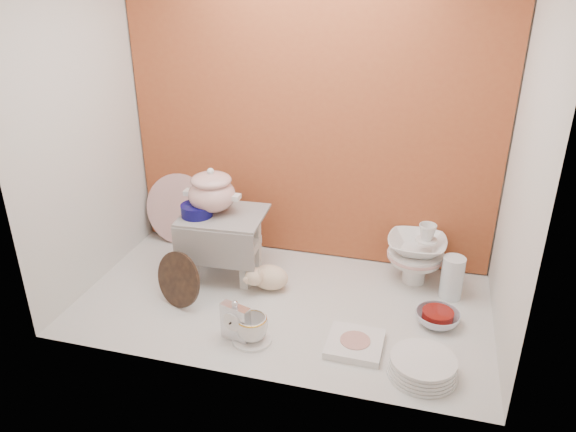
% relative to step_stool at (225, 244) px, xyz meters
% --- Properties ---
extents(ground, '(1.80, 1.80, 0.00)m').
position_rel_step_stool_xyz_m(ground, '(0.33, -0.17, -0.16)').
color(ground, silver).
rests_on(ground, ground).
extents(niche_shell, '(1.86, 1.03, 1.53)m').
position_rel_step_stool_xyz_m(niche_shell, '(0.33, 0.01, 0.77)').
color(niche_shell, '#A54E29').
rests_on(niche_shell, ground).
extents(step_stool, '(0.40, 0.35, 0.32)m').
position_rel_step_stool_xyz_m(step_stool, '(0.00, 0.00, 0.00)').
color(step_stool, silver).
rests_on(step_stool, ground).
extents(soup_tureen, '(0.34, 0.34, 0.22)m').
position_rel_step_stool_xyz_m(soup_tureen, '(-0.05, 0.01, 0.27)').
color(soup_tureen, white).
rests_on(soup_tureen, step_stool).
extents(cobalt_bowl, '(0.19, 0.19, 0.05)m').
position_rel_step_stool_xyz_m(cobalt_bowl, '(-0.11, -0.05, 0.19)').
color(cobalt_bowl, '#0D0A50').
rests_on(cobalt_bowl, step_stool).
extents(floral_platter, '(0.38, 0.11, 0.37)m').
position_rel_step_stool_xyz_m(floral_platter, '(-0.36, 0.26, 0.03)').
color(floral_platter, white).
rests_on(floral_platter, ground).
extents(blue_white_vase, '(0.31, 0.31, 0.27)m').
position_rel_step_stool_xyz_m(blue_white_vase, '(-0.13, 0.15, -0.03)').
color(blue_white_vase, silver).
rests_on(blue_white_vase, ground).
extents(lacquer_tray, '(0.26, 0.16, 0.25)m').
position_rel_step_stool_xyz_m(lacquer_tray, '(-0.10, -0.30, -0.04)').
color(lacquer_tray, black).
rests_on(lacquer_tray, ground).
extents(mantel_clock, '(0.13, 0.08, 0.18)m').
position_rel_step_stool_xyz_m(mantel_clock, '(0.22, -0.48, -0.07)').
color(mantel_clock, silver).
rests_on(mantel_clock, ground).
extents(plush_pig, '(0.26, 0.22, 0.13)m').
position_rel_step_stool_xyz_m(plush_pig, '(0.25, -0.08, -0.10)').
color(plush_pig, beige).
rests_on(plush_pig, ground).
extents(teacup_saucer, '(0.18, 0.18, 0.01)m').
position_rel_step_stool_xyz_m(teacup_saucer, '(0.29, -0.46, -0.15)').
color(teacup_saucer, white).
rests_on(teacup_saucer, ground).
extents(gold_rim_teacup, '(0.17, 0.17, 0.10)m').
position_rel_step_stool_xyz_m(gold_rim_teacup, '(0.29, -0.46, -0.10)').
color(gold_rim_teacup, white).
rests_on(gold_rim_teacup, teacup_saucer).
extents(lattice_dish, '(0.22, 0.22, 0.03)m').
position_rel_step_stool_xyz_m(lattice_dish, '(0.69, -0.40, -0.14)').
color(lattice_dish, white).
rests_on(lattice_dish, ground).
extents(dinner_plate_stack, '(0.28, 0.28, 0.07)m').
position_rel_step_stool_xyz_m(dinner_plate_stack, '(0.96, -0.49, -0.12)').
color(dinner_plate_stack, white).
rests_on(dinner_plate_stack, ground).
extents(crystal_bowl, '(0.20, 0.20, 0.06)m').
position_rel_step_stool_xyz_m(crystal_bowl, '(1.00, -0.16, -0.13)').
color(crystal_bowl, silver).
rests_on(crystal_bowl, ground).
extents(clear_glass_vase, '(0.12, 0.12, 0.20)m').
position_rel_step_stool_xyz_m(clear_glass_vase, '(1.05, 0.07, -0.06)').
color(clear_glass_vase, silver).
rests_on(clear_glass_vase, ground).
extents(porcelain_tower, '(0.33, 0.33, 0.31)m').
position_rel_step_stool_xyz_m(porcelain_tower, '(0.88, 0.17, -0.01)').
color(porcelain_tower, white).
rests_on(porcelain_tower, ground).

